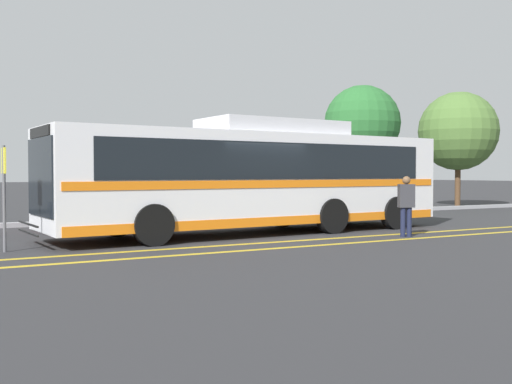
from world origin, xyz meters
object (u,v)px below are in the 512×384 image
Objects in this scene: transit_bus at (257,176)px; tree_0 at (362,124)px; bus_stop_sign at (4,185)px; parked_car_1 at (115,206)px; tree_2 at (458,131)px; parked_car_2 at (287,198)px; pedestrian_0 at (406,202)px.

transit_bus is 13.25m from tree_0.
bus_stop_sign is at bearing -152.39° from tree_0.
tree_2 reaches higher than parked_car_1.
transit_bus is 6.87m from bus_stop_sign.
parked_car_1 is 6.47m from parked_car_2.
tree_0 is (13.37, 4.31, 3.43)m from parked_car_1.
tree_2 is (18.72, 3.21, 3.18)m from parked_car_1.
bus_stop_sign is 0.39× the size of tree_2.
transit_bus is 17.22m from tree_2.
bus_stop_sign is (-10.18, -4.73, 0.68)m from parked_car_2.
tree_0 is at bearing -59.16° from parked_car_2.
parked_car_1 is 1.04× the size of parked_car_2.
parked_car_2 is 1.75× the size of bus_stop_sign.
bus_stop_sign is at bearing -166.63° from pedestrian_0.
transit_bus is at bearing -142.23° from tree_0.
transit_bus is 5.30× the size of bus_stop_sign.
parked_car_1 is at bearing -42.46° from bus_stop_sign.
bus_stop_sign is at bearing -38.35° from parked_car_1.
tree_2 is at bearing 100.12° from parked_car_1.
pedestrian_0 is at bearing -123.83° from tree_0.
transit_bus is 4.88m from parked_car_1.
tree_0 is (7.23, 10.78, 3.20)m from pedestrian_0.
pedestrian_0 is 0.28× the size of tree_2.
parked_car_1 is 2.57× the size of pedestrian_0.
transit_bus is 2.06× the size of tree_0.
tree_0 is at bearing -55.94° from transit_bus.
bus_stop_sign is (-3.72, -4.63, 0.78)m from parked_car_1.
parked_car_2 is at bearing -165.77° from tree_2.
parked_car_1 is (-3.08, 3.66, -0.94)m from transit_bus.
parked_car_2 is at bearing -45.65° from transit_bus.
pedestrian_0 is 0.27× the size of tree_0.
parked_car_2 is 2.48× the size of pedestrian_0.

